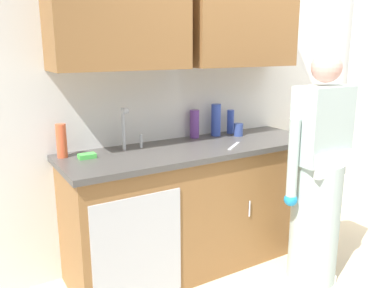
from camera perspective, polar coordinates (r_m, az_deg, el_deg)
name	(u,v)px	position (r m, az deg, el deg)	size (l,w,h in m)	color
ground_plane	(311,284)	(3.14, 16.60, -18.57)	(9.00, 9.00, 0.00)	beige
kitchen_wall_with_uppers	(218,69)	(3.33, 3.78, 10.66)	(4.80, 0.44, 2.70)	silver
counter_cabinet	(194,208)	(3.09, 0.29, -9.15)	(1.90, 0.62, 0.90)	brown
countertop	(194,149)	(2.94, 0.34, -0.66)	(1.96, 0.66, 0.04)	#474442
sink	(138,156)	(2.75, -7.73, -1.71)	(0.50, 0.36, 0.35)	#B7BABF
person_at_sink	(317,188)	(2.93, 17.41, -6.05)	(0.55, 0.34, 1.62)	white
bottle_soap	(216,120)	(3.26, 3.43, 3.43)	(0.08, 0.08, 0.26)	#334CB2
bottle_water_short	(230,122)	(3.37, 5.50, 3.19)	(0.06, 0.06, 0.20)	#334CB2
bottle_water_tall	(194,124)	(3.18, 0.36, 2.87)	(0.07, 0.07, 0.22)	#66388C
bottle_cleaner_spray	(62,141)	(2.74, -18.09, 0.44)	(0.07, 0.07, 0.22)	#E05933
cup_by_sink	(238,130)	(3.28, 6.62, 2.03)	(0.08, 0.08, 0.10)	#33478C
knife_on_counter	(234,146)	(2.94, 6.00, -0.26)	(0.24, 0.02, 0.01)	silver
sponge	(87,156)	(2.70, -14.73, -1.66)	(0.11, 0.07, 0.03)	#4CBF4C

